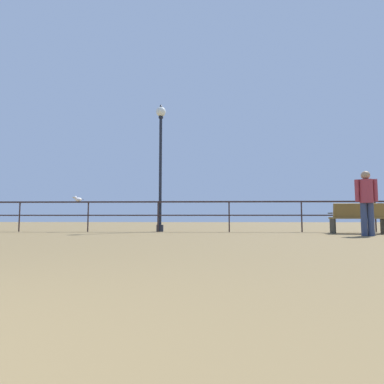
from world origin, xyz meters
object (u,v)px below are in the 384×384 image
person_by_bench (366,198)px  seagull_on_rail (78,199)px  lamppost_center (161,151)px  bench_near_left (359,217)px

person_by_bench → seagull_on_rail: bearing=166.3°
lamppost_center → seagull_on_rail: lamppost_center is taller
lamppost_center → bench_near_left: bearing=-9.8°
lamppost_center → seagull_on_rail: (-2.70, -0.18, -1.63)m
seagull_on_rail → person_by_bench: bearing=-13.7°
lamppost_center → person_by_bench: 6.25m
lamppost_center → seagull_on_rail: bearing=-176.1°
seagull_on_rail → bench_near_left: bearing=-5.6°
person_by_bench → seagull_on_rail: person_by_bench is taller
lamppost_center → seagull_on_rail: 3.16m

